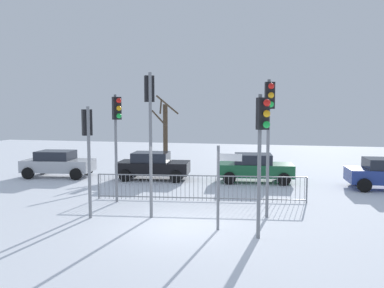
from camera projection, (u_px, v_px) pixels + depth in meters
ground_plane at (180, 226)px, 12.42m from camera, size 60.00×60.00×0.00m
traffic_light_mid_right at (117, 124)px, 15.25m from camera, size 0.47×0.47×4.37m
traffic_light_foreground_right at (87, 136)px, 13.22m from camera, size 0.46×0.47×3.87m
traffic_light_mid_left at (262, 134)px, 10.81m from camera, size 0.41×0.52×4.20m
traffic_light_rear_left at (269, 117)px, 12.97m from camera, size 0.36×0.56×4.79m
traffic_light_rear_right at (150, 112)px, 13.22m from camera, size 0.41×0.52×5.03m
direction_sign_post at (220, 183)px, 11.87m from camera, size 0.79×0.15×2.66m
pedestrian_guard_railing at (200, 188)px, 15.79m from camera, size 8.60×1.22×1.07m
car_black_far at (153, 165)px, 20.69m from camera, size 3.96×2.27×1.47m
car_silver_mid at (58, 163)px, 21.46m from camera, size 3.98×2.33×1.47m
car_green_near at (255, 167)px, 19.94m from camera, size 3.96×2.27×1.47m
bare_tree_centre at (165, 131)px, 26.76m from camera, size 1.99×1.39×4.75m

